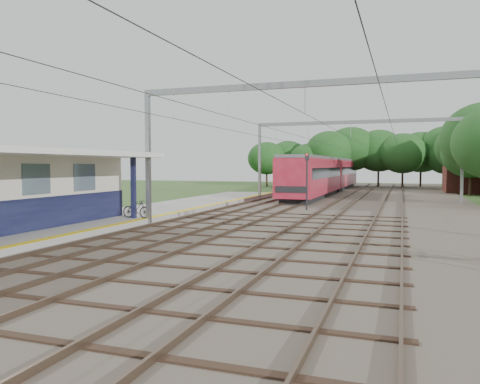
% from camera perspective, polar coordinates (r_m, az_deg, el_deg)
% --- Properties ---
extents(ballast_bed, '(18.00, 90.00, 0.10)m').
position_cam_1_polar(ballast_bed, '(36.66, 13.68, -1.65)').
color(ballast_bed, '#473D33').
rests_on(ballast_bed, ground).
extents(platform, '(5.00, 52.00, 0.35)m').
position_cam_1_polar(platform, '(25.46, -17.07, -3.55)').
color(platform, gray).
rests_on(platform, ground).
extents(yellow_stripe, '(0.45, 52.00, 0.01)m').
position_cam_1_polar(yellow_stripe, '(24.18, -12.77, -3.41)').
color(yellow_stripe, yellow).
rests_on(yellow_stripe, platform).
extents(rail_tracks, '(11.80, 88.00, 0.15)m').
position_cam_1_polar(rail_tracks, '(36.97, 9.82, -1.37)').
color(rail_tracks, brown).
rests_on(rail_tracks, ballast_bed).
extents(catenary_system, '(17.22, 88.00, 7.00)m').
position_cam_1_polar(catenary_system, '(31.99, 11.89, 7.46)').
color(catenary_system, gray).
rests_on(catenary_system, ground).
extents(tree_band, '(31.72, 30.88, 8.82)m').
position_cam_1_polar(tree_band, '(63.61, 15.97, 4.75)').
color(tree_band, '#382619').
rests_on(tree_band, ground).
extents(bicycle, '(1.66, 0.49, 0.99)m').
position_cam_1_polar(bicycle, '(25.23, -12.52, -2.02)').
color(bicycle, black).
rests_on(bicycle, platform).
extents(train, '(2.96, 36.79, 3.88)m').
position_cam_1_polar(train, '(53.78, 10.67, 2.18)').
color(train, black).
rests_on(train, ballast_bed).
extents(signal_post, '(0.30, 0.28, 3.95)m').
position_cam_1_polar(signal_post, '(32.05, 8.16, 1.93)').
color(signal_post, black).
rests_on(signal_post, ground).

